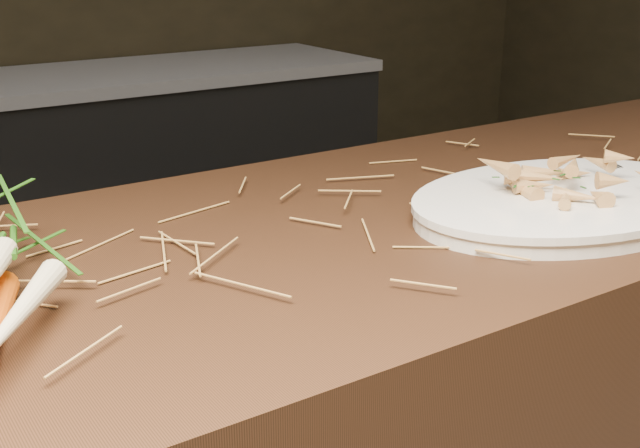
% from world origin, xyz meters
% --- Properties ---
extents(back_counter, '(1.82, 0.62, 0.84)m').
position_xyz_m(back_counter, '(0.30, 2.18, 0.42)').
color(back_counter, black).
rests_on(back_counter, ground).
extents(straw_bedding, '(1.40, 0.60, 0.02)m').
position_xyz_m(straw_bedding, '(0.00, 0.30, 0.91)').
color(straw_bedding, '#A77A3E').
rests_on(straw_bedding, main_counter).
extents(serving_platter, '(0.51, 0.36, 0.03)m').
position_xyz_m(serving_platter, '(0.23, 0.16, 0.91)').
color(serving_platter, white).
rests_on(serving_platter, main_counter).
extents(roasted_veg_heap, '(0.25, 0.19, 0.05)m').
position_xyz_m(roasted_veg_heap, '(0.23, 0.16, 0.95)').
color(roasted_veg_heap, '#9E6E3F').
rests_on(roasted_veg_heap, serving_platter).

